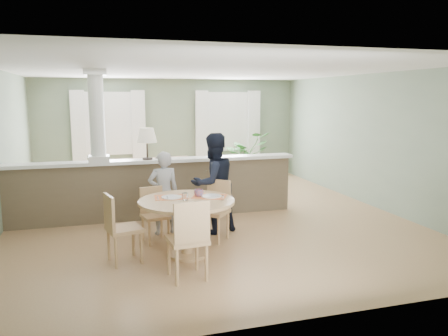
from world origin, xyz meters
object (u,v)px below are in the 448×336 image
object	(u,v)px
houseplant	(246,157)
chair_far_man	(216,207)
chair_far_boy	(154,212)
man_person	(213,183)
chair_side	(119,225)
chair_near	(189,236)
child_person	(164,193)
dining_table	(187,211)
sofa	(140,182)

from	to	relation	value
houseplant	chair_far_man	size ratio (longest dim) A/B	1.42
chair_far_boy	man_person	size ratio (longest dim) A/B	0.51
houseplant	chair_far_man	distance (m)	4.84
chair_far_boy	houseplant	bearing A→B (deg)	42.51
chair_side	man_person	xyz separation A→B (m)	(1.58, 0.97, 0.30)
chair_near	man_person	size ratio (longest dim) A/B	0.62
houseplant	child_person	distance (m)	4.80
houseplant	chair_side	size ratio (longest dim) A/B	1.39
houseplant	dining_table	distance (m)	5.64
chair_far_boy	man_person	world-z (taller)	man_person
chair_far_man	chair_near	size ratio (longest dim) A/B	0.92
houseplant	chair_far_man	bearing A→B (deg)	-114.80
chair_near	child_person	distance (m)	1.94
houseplant	man_person	distance (m)	4.50
sofa	chair_near	size ratio (longest dim) A/B	3.02
child_person	man_person	xyz separation A→B (m)	(0.80, -0.13, 0.14)
sofa	dining_table	world-z (taller)	dining_table
houseplant	chair_far_boy	distance (m)	5.17
chair_far_man	chair_side	world-z (taller)	chair_side
sofa	man_person	size ratio (longest dim) A/B	1.86
man_person	chair_near	bearing A→B (deg)	46.42
dining_table	chair_near	world-z (taller)	chair_near
dining_table	child_person	xyz separation A→B (m)	(-0.17, 1.09, 0.04)
chair_near	chair_side	bearing A→B (deg)	-52.27
chair_far_boy	chair_side	xyz separation A→B (m)	(-0.57, -0.79, 0.06)
chair_side	man_person	world-z (taller)	man_person
chair_far_boy	chair_far_man	xyz separation A→B (m)	(0.95, -0.17, 0.05)
child_person	man_person	distance (m)	0.83
houseplant	child_person	xyz separation A→B (m)	(-2.78, -3.91, 0.02)
dining_table	man_person	bearing A→B (deg)	56.44
sofa	child_person	bearing A→B (deg)	-87.69
dining_table	chair_near	xyz separation A→B (m)	(-0.15, -0.85, -0.08)
man_person	chair_far_man	bearing A→B (deg)	60.84
chair_near	chair_side	distance (m)	1.15
chair_far_man	chair_near	xyz separation A→B (m)	(-0.73, -1.46, 0.05)
houseplant	chair_near	distance (m)	6.47
houseplant	dining_table	world-z (taller)	houseplant
chair_far_man	dining_table	bearing A→B (deg)	-91.98
chair_far_man	chair_side	xyz separation A→B (m)	(-1.52, -0.62, 0.01)
chair_side	chair_far_man	bearing A→B (deg)	-81.39
dining_table	houseplant	bearing A→B (deg)	62.43
chair_near	chair_side	xyz separation A→B (m)	(-0.79, 0.84, -0.04)
chair_far_boy	man_person	distance (m)	1.09
dining_table	chair_near	size ratio (longest dim) A/B	1.32
chair_near	chair_far_man	bearing A→B (deg)	-122.28
dining_table	sofa	bearing A→B (deg)	95.63
child_person	man_person	size ratio (longest dim) A/B	0.83
chair_far_man	child_person	bearing A→B (deg)	-170.99
chair_side	child_person	bearing A→B (deg)	-48.70
chair_far_man	man_person	world-z (taller)	man_person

